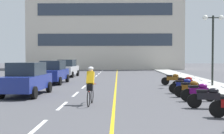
% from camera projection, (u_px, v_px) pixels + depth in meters
% --- Properties ---
extents(ground_plane, '(140.00, 140.00, 0.00)m').
position_uv_depth(ground_plane, '(113.00, 83.00, 23.89)').
color(ground_plane, '#47474C').
extents(curb_left, '(2.40, 72.00, 0.12)m').
position_uv_depth(curb_left, '(34.00, 79.00, 27.04)').
color(curb_left, '#A8A8A3').
rests_on(curb_left, ground).
extents(curb_right, '(2.40, 72.00, 0.12)m').
position_uv_depth(curb_right, '(194.00, 80.00, 26.73)').
color(curb_right, '#A8A8A3').
rests_on(curb_right, ground).
extents(lane_dash_1, '(0.14, 2.20, 0.01)m').
position_uv_depth(lane_dash_1, '(37.00, 128.00, 8.95)').
color(lane_dash_1, silver).
rests_on(lane_dash_1, ground).
extents(lane_dash_2, '(0.14, 2.20, 0.01)m').
position_uv_depth(lane_dash_2, '(62.00, 106.00, 12.94)').
color(lane_dash_2, silver).
rests_on(lane_dash_2, ground).
extents(lane_dash_3, '(0.14, 2.20, 0.01)m').
position_uv_depth(lane_dash_3, '(76.00, 94.00, 16.94)').
color(lane_dash_3, silver).
rests_on(lane_dash_3, ground).
extents(lane_dash_4, '(0.14, 2.20, 0.01)m').
position_uv_depth(lane_dash_4, '(84.00, 87.00, 20.93)').
color(lane_dash_4, silver).
rests_on(lane_dash_4, ground).
extents(lane_dash_5, '(0.14, 2.20, 0.01)m').
position_uv_depth(lane_dash_5, '(89.00, 82.00, 24.93)').
color(lane_dash_5, silver).
rests_on(lane_dash_5, ground).
extents(lane_dash_6, '(0.14, 2.20, 0.01)m').
position_uv_depth(lane_dash_6, '(93.00, 79.00, 28.93)').
color(lane_dash_6, silver).
rests_on(lane_dash_6, ground).
extents(lane_dash_7, '(0.14, 2.20, 0.01)m').
position_uv_depth(lane_dash_7, '(96.00, 76.00, 32.92)').
color(lane_dash_7, silver).
rests_on(lane_dash_7, ground).
extents(lane_dash_8, '(0.14, 2.20, 0.01)m').
position_uv_depth(lane_dash_8, '(99.00, 74.00, 36.92)').
color(lane_dash_8, silver).
rests_on(lane_dash_8, ground).
extents(lane_dash_9, '(0.14, 2.20, 0.01)m').
position_uv_depth(lane_dash_9, '(101.00, 72.00, 40.92)').
color(lane_dash_9, silver).
rests_on(lane_dash_9, ground).
extents(lane_dash_10, '(0.14, 2.20, 0.01)m').
position_uv_depth(lane_dash_10, '(102.00, 71.00, 44.91)').
color(lane_dash_10, silver).
rests_on(lane_dash_10, ground).
extents(lane_dash_11, '(0.14, 2.20, 0.01)m').
position_uv_depth(lane_dash_11, '(104.00, 70.00, 48.91)').
color(lane_dash_11, silver).
rests_on(lane_dash_11, ground).
extents(centre_line_yellow, '(0.12, 66.00, 0.01)m').
position_uv_depth(centre_line_yellow, '(116.00, 80.00, 26.88)').
color(centre_line_yellow, gold).
rests_on(centre_line_yellow, ground).
extents(office_building, '(25.63, 8.48, 16.15)m').
position_uv_depth(office_building, '(106.00, 22.00, 51.80)').
color(office_building, beige).
rests_on(office_building, ground).
extents(street_lamp_mid, '(1.46, 0.36, 4.92)m').
position_uv_depth(street_lamp_mid, '(213.00, 34.00, 20.85)').
color(street_lamp_mid, black).
rests_on(street_lamp_mid, curb_right).
extents(parked_car_near, '(2.05, 4.26, 1.82)m').
position_uv_depth(parked_car_near, '(27.00, 79.00, 16.41)').
color(parked_car_near, black).
rests_on(parked_car_near, ground).
extents(parked_car_mid, '(2.03, 4.25, 1.82)m').
position_uv_depth(parked_car_mid, '(53.00, 72.00, 23.55)').
color(parked_car_mid, black).
rests_on(parked_car_mid, ground).
extents(parked_car_far, '(2.12, 4.29, 1.82)m').
position_uv_depth(parked_car_far, '(67.00, 68.00, 31.53)').
color(parked_car_far, black).
rests_on(parked_car_far, ground).
extents(motorcycle_3, '(1.70, 0.60, 0.92)m').
position_uv_depth(motorcycle_3, '(208.00, 97.00, 12.24)').
color(motorcycle_3, black).
rests_on(motorcycle_3, ground).
extents(motorcycle_4, '(1.70, 0.60, 0.92)m').
position_uv_depth(motorcycle_4, '(199.00, 92.00, 14.16)').
color(motorcycle_4, black).
rests_on(motorcycle_4, ground).
extents(motorcycle_5, '(1.70, 0.60, 0.92)m').
position_uv_depth(motorcycle_5, '(190.00, 88.00, 15.69)').
color(motorcycle_5, black).
rests_on(motorcycle_5, ground).
extents(motorcycle_6, '(1.70, 0.60, 0.92)m').
position_uv_depth(motorcycle_6, '(184.00, 85.00, 17.20)').
color(motorcycle_6, black).
rests_on(motorcycle_6, ground).
extents(motorcycle_7, '(1.69, 0.61, 0.92)m').
position_uv_depth(motorcycle_7, '(186.00, 83.00, 18.91)').
color(motorcycle_7, black).
rests_on(motorcycle_7, ground).
extents(motorcycle_8, '(1.70, 0.60, 0.92)m').
position_uv_depth(motorcycle_8, '(173.00, 79.00, 22.14)').
color(motorcycle_8, black).
rests_on(motorcycle_8, ground).
extents(cyclist_rider, '(0.42, 1.77, 1.71)m').
position_uv_depth(cyclist_rider, '(90.00, 85.00, 13.20)').
color(cyclist_rider, black).
rests_on(cyclist_rider, ground).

